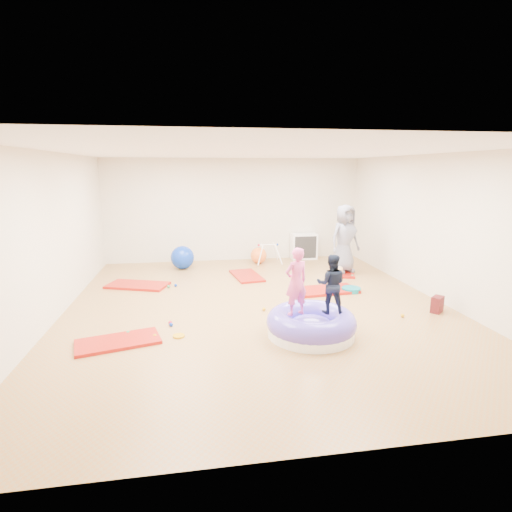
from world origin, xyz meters
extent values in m
cube|color=#A56E35|center=(0.00, 0.00, 0.00)|extent=(7.00, 8.00, 0.01)
cube|color=white|center=(0.00, 0.00, 2.80)|extent=(7.00, 8.00, 0.01)
cube|color=beige|center=(0.00, 4.00, 1.40)|extent=(7.00, 0.01, 2.80)
cube|color=beige|center=(0.00, -4.00, 1.40)|extent=(7.00, 0.01, 2.80)
cube|color=beige|center=(-3.50, 0.00, 1.40)|extent=(0.01, 8.00, 2.80)
cube|color=beige|center=(3.50, 0.00, 1.40)|extent=(0.01, 8.00, 2.80)
cube|color=#A3090B|center=(-2.31, -1.26, 0.02)|extent=(1.30, 0.88, 0.05)
cube|color=#A3090B|center=(-2.39, 1.71, 0.03)|extent=(1.43, 1.04, 0.05)
cube|color=#A3090B|center=(0.07, 2.11, 0.02)|extent=(0.75, 1.23, 0.05)
cube|color=#A3090B|center=(1.53, 0.70, 0.03)|extent=(1.37, 0.78, 0.05)
cube|color=#A3090B|center=(2.44, 2.11, 0.02)|extent=(0.84, 1.21, 0.05)
cylinder|color=white|center=(0.58, -1.42, 0.08)|extent=(1.34, 1.34, 0.15)
torus|color=#5644C8|center=(0.58, -1.42, 0.22)|extent=(1.38, 1.38, 0.37)
ellipsoid|color=#5644C8|center=(0.58, -1.42, 0.13)|extent=(0.73, 0.73, 0.33)
imported|color=#F1539C|center=(0.33, -1.42, 0.92)|extent=(0.44, 0.36, 1.04)
imported|color=black|center=(0.87, -1.43, 0.86)|extent=(0.54, 0.48, 0.92)
imported|color=slate|center=(2.45, 2.05, 0.87)|extent=(0.93, 0.76, 1.64)
ellipsoid|color=#9BBBFC|center=(2.24, 1.93, 0.15)|extent=(0.37, 0.23, 0.21)
sphere|color=#F4BD7F|center=(2.24, 1.76, 0.18)|extent=(0.17, 0.17, 0.17)
sphere|color=red|center=(-1.58, -0.65, 0.03)|extent=(0.07, 0.07, 0.07)
sphere|color=#31874F|center=(1.30, 1.69, 0.03)|extent=(0.07, 0.07, 0.07)
sphere|color=#31874F|center=(-2.21, -0.96, 0.03)|extent=(0.07, 0.07, 0.07)
sphere|color=#31874F|center=(2.53, 1.67, 0.03)|extent=(0.07, 0.07, 0.07)
sphere|color=#D4970D|center=(0.06, -0.25, 0.03)|extent=(0.07, 0.07, 0.07)
sphere|color=#0B30AC|center=(-1.57, 1.55, 0.03)|extent=(0.07, 0.07, 0.07)
sphere|color=#31874F|center=(-1.72, 1.47, 0.03)|extent=(0.07, 0.07, 0.07)
sphere|color=#D4970D|center=(2.37, -0.95, 0.03)|extent=(0.07, 0.07, 0.07)
sphere|color=#0B30AC|center=(-1.57, -0.73, 0.03)|extent=(0.07, 0.07, 0.07)
sphere|color=#D4970D|center=(-1.79, -1.16, 0.03)|extent=(0.07, 0.07, 0.07)
sphere|color=#0B30AC|center=(-1.45, 3.15, 0.30)|extent=(0.59, 0.59, 0.59)
sphere|color=orange|center=(0.58, 3.44, 0.22)|extent=(0.44, 0.44, 0.44)
cylinder|color=white|center=(0.58, 3.16, 0.28)|extent=(0.20, 0.20, 0.53)
cylinder|color=white|center=(0.58, 3.62, 0.28)|extent=(0.20, 0.20, 0.53)
cylinder|color=white|center=(1.08, 3.16, 0.28)|extent=(0.20, 0.20, 0.53)
cylinder|color=white|center=(1.08, 3.62, 0.28)|extent=(0.20, 0.20, 0.53)
cylinder|color=white|center=(0.83, 3.39, 0.51)|extent=(0.51, 0.03, 0.03)
sphere|color=red|center=(0.57, 3.39, 0.51)|extent=(0.06, 0.06, 0.06)
sphere|color=#0B30AC|center=(1.09, 3.39, 0.51)|extent=(0.06, 0.06, 0.06)
cube|color=white|center=(1.95, 3.80, 0.36)|extent=(0.72, 0.35, 0.72)
cube|color=#262626|center=(1.95, 3.63, 0.36)|extent=(0.62, 0.02, 0.62)
cube|color=white|center=(1.95, 3.75, 0.36)|extent=(0.02, 0.25, 0.64)
cube|color=white|center=(1.95, 3.75, 0.36)|extent=(0.64, 0.25, 0.02)
cylinder|color=#086D7B|center=(2.07, 0.60, 0.04)|extent=(0.39, 0.39, 0.09)
cube|color=maroon|center=(3.10, -0.81, 0.15)|extent=(0.29, 0.28, 0.29)
cylinder|color=#D4970D|center=(-1.43, -1.17, 0.01)|extent=(0.18, 0.18, 0.03)
camera|label=1|loc=(-1.18, -6.97, 2.51)|focal=28.00mm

